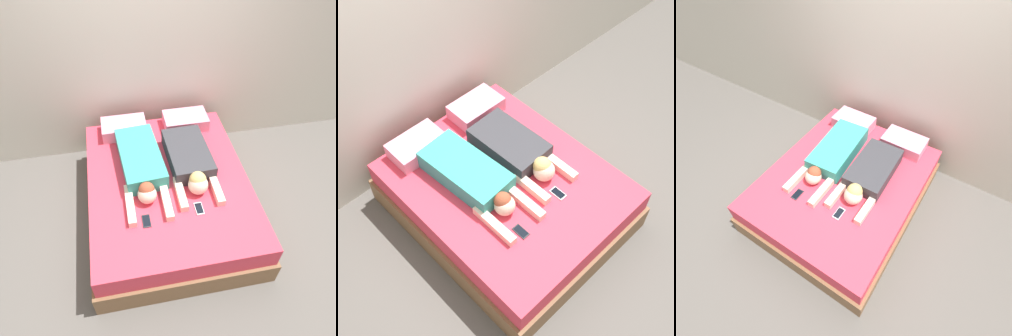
# 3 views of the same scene
# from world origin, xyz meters

# --- Properties ---
(ground_plane) EXTENTS (12.00, 12.00, 0.00)m
(ground_plane) POSITION_xyz_m (0.00, 0.00, 0.00)
(ground_plane) COLOR #5B5651
(wall_back) EXTENTS (12.00, 0.06, 2.60)m
(wall_back) POSITION_xyz_m (0.00, 1.13, 1.30)
(wall_back) COLOR beige
(wall_back) RESTS_ON ground_plane
(bed) EXTENTS (1.60, 1.96, 0.49)m
(bed) POSITION_xyz_m (0.00, 0.00, 0.24)
(bed) COLOR brown
(bed) RESTS_ON ground_plane
(pillow_head_left) EXTENTS (0.48, 0.31, 0.14)m
(pillow_head_left) POSITION_xyz_m (-0.35, 0.77, 0.56)
(pillow_head_left) COLOR pink
(pillow_head_left) RESTS_ON bed
(pillow_head_right) EXTENTS (0.48, 0.31, 0.14)m
(pillow_head_right) POSITION_xyz_m (0.35, 0.77, 0.56)
(pillow_head_right) COLOR pink
(pillow_head_right) RESTS_ON bed
(person_left) EXTENTS (0.44, 1.15, 0.20)m
(person_left) POSITION_xyz_m (-0.23, 0.15, 0.58)
(person_left) COLOR teal
(person_left) RESTS_ON bed
(person_right) EXTENTS (0.42, 0.98, 0.22)m
(person_right) POSITION_xyz_m (0.24, 0.11, 0.58)
(person_right) COLOR #333338
(person_right) RESTS_ON bed
(cell_phone_left) EXTENTS (0.07, 0.13, 0.01)m
(cell_phone_left) POSITION_xyz_m (-0.28, -0.46, 0.50)
(cell_phone_left) COLOR #2D2D33
(cell_phone_left) RESTS_ON bed
(cell_phone_right) EXTENTS (0.07, 0.13, 0.01)m
(cell_phone_right) POSITION_xyz_m (0.20, -0.41, 0.50)
(cell_phone_right) COLOR silver
(cell_phone_right) RESTS_ON bed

